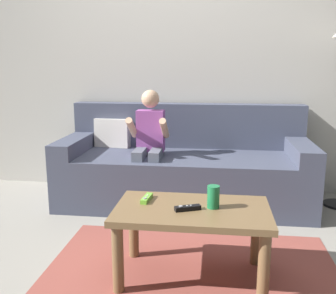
{
  "coord_description": "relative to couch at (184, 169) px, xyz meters",
  "views": [
    {
      "loc": [
        0.39,
        -1.99,
        1.16
      ],
      "look_at": [
        0.07,
        0.58,
        0.6
      ],
      "focal_mm": 41.16,
      "sensor_mm": 36.0,
      "label": 1
    }
  ],
  "objects": [
    {
      "name": "couch",
      "position": [
        0.0,
        0.0,
        0.0
      ],
      "size": [
        2.06,
        0.8,
        0.82
      ],
      "color": "#474C60",
      "rests_on": "ground"
    },
    {
      "name": "area_rug",
      "position": [
        0.15,
        -1.22,
        -0.28
      ],
      "size": [
        1.67,
        1.19,
        0.01
      ],
      "primitive_type": "cube",
      "color": "#9E4C42",
      "rests_on": "ground"
    },
    {
      "name": "ground_plane",
      "position": [
        -0.13,
        -1.18,
        -0.29
      ],
      "size": [
        10.06,
        10.06,
        0.0
      ],
      "primitive_type": "plane",
      "color": "#9E998E"
    },
    {
      "name": "person_seated_on_couch",
      "position": [
        -0.27,
        -0.18,
        0.26
      ],
      "size": [
        0.31,
        0.38,
        0.96
      ],
      "color": "slate",
      "rests_on": "ground"
    },
    {
      "name": "soda_can",
      "position": [
        0.26,
        -1.2,
        0.18
      ],
      "size": [
        0.07,
        0.07,
        0.12
      ],
      "primitive_type": "cylinder",
      "color": "#1E7F47",
      "rests_on": "coffee_table"
    },
    {
      "name": "coffee_table",
      "position": [
        0.15,
        -1.22,
        0.04
      ],
      "size": [
        0.83,
        0.48,
        0.41
      ],
      "color": "brown",
      "rests_on": "ground"
    },
    {
      "name": "game_remote_lime_near_edge",
      "position": [
        -0.11,
        -1.13,
        0.13
      ],
      "size": [
        0.05,
        0.14,
        0.03
      ],
      "color": "#72C638",
      "rests_on": "coffee_table"
    },
    {
      "name": "game_remote_black_center",
      "position": [
        0.13,
        -1.25,
        0.13
      ],
      "size": [
        0.14,
        0.09,
        0.03
      ],
      "color": "black",
      "rests_on": "coffee_table"
    },
    {
      "name": "wall_back",
      "position": [
        -0.13,
        0.39,
        0.96
      ],
      "size": [
        5.03,
        0.05,
        2.5
      ],
      "primitive_type": "cube",
      "color": "beige",
      "rests_on": "ground"
    }
  ]
}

